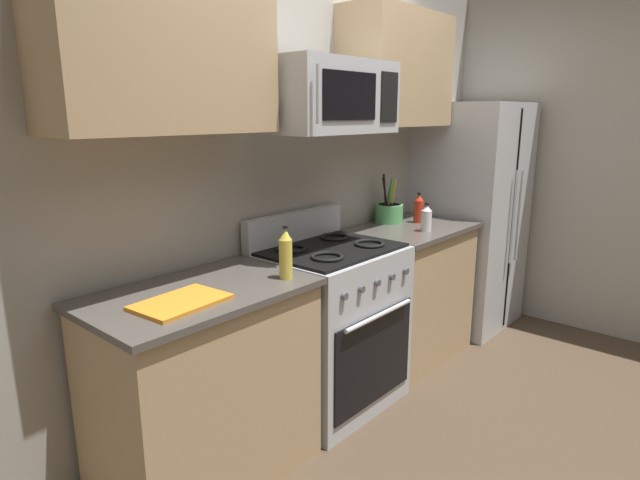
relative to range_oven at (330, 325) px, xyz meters
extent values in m
plane|color=#473828|center=(0.00, -0.65, -0.47)|extent=(16.00, 16.00, 0.00)
cube|color=#9E998E|center=(0.00, 0.37, 0.83)|extent=(8.00, 0.10, 2.60)
cube|color=tan|center=(-0.88, 0.00, -0.03)|extent=(0.93, 0.56, 0.88)
cube|color=#4C4742|center=(-0.88, 0.00, 0.42)|extent=(0.97, 0.60, 0.03)
cube|color=#B2B5BA|center=(0.00, 0.00, -0.02)|extent=(0.76, 0.60, 0.91)
cube|color=black|center=(0.00, -0.31, -0.11)|extent=(0.67, 0.01, 0.51)
cylinder|color=#B2B5BA|center=(0.00, -0.33, 0.15)|extent=(0.57, 0.02, 0.02)
cube|color=black|center=(0.00, 0.00, 0.44)|extent=(0.73, 0.54, 0.02)
cube|color=#B2B5BA|center=(0.00, 0.27, 0.53)|extent=(0.76, 0.06, 0.18)
torus|color=black|center=(-0.18, -0.13, 0.46)|extent=(0.17, 0.17, 0.02)
torus|color=black|center=(0.18, -0.13, 0.46)|extent=(0.17, 0.17, 0.02)
torus|color=black|center=(-0.18, 0.12, 0.46)|extent=(0.17, 0.17, 0.02)
torus|color=black|center=(0.18, 0.12, 0.46)|extent=(0.17, 0.17, 0.02)
cylinder|color=#4C4C51|center=(-0.27, -0.32, 0.32)|extent=(0.04, 0.02, 0.04)
cylinder|color=#4C4C51|center=(-0.14, -0.32, 0.32)|extent=(0.04, 0.02, 0.04)
cylinder|color=#4C4C51|center=(0.00, -0.32, 0.32)|extent=(0.04, 0.02, 0.04)
cylinder|color=#4C4C51|center=(0.14, -0.32, 0.32)|extent=(0.04, 0.02, 0.04)
cylinder|color=#4C4C51|center=(0.27, -0.32, 0.32)|extent=(0.04, 0.02, 0.04)
cube|color=tan|center=(0.83, 0.00, -0.03)|extent=(0.83, 0.56, 0.88)
cube|color=#4C4742|center=(0.83, 0.00, 0.42)|extent=(0.87, 0.60, 0.03)
cube|color=#B2B5BA|center=(1.67, -0.02, 0.39)|extent=(0.77, 0.67, 1.72)
cube|color=black|center=(1.67, -0.36, 0.39)|extent=(0.01, 0.01, 1.63)
cylinder|color=#B2B5BA|center=(1.62, -0.38, 0.43)|extent=(0.02, 0.02, 0.69)
cylinder|color=#B2B5BA|center=(1.72, -0.38, 0.43)|extent=(0.02, 0.02, 0.69)
cube|color=#9E998E|center=(2.15, -0.65, 0.83)|extent=(0.10, 8.00, 2.60)
cube|color=#B2B5BA|center=(0.00, 0.03, 1.25)|extent=(0.74, 0.40, 0.37)
cube|color=black|center=(-0.07, -0.17, 1.25)|extent=(0.41, 0.01, 0.23)
cube|color=black|center=(0.27, -0.17, 1.25)|extent=(0.15, 0.01, 0.26)
cylinder|color=#B2B5BA|center=(-0.33, -0.20, 1.25)|extent=(0.02, 0.02, 0.26)
cube|color=tan|center=(-0.88, 0.15, 1.44)|extent=(0.96, 0.34, 0.70)
cube|color=tan|center=(0.83, 0.15, 1.44)|extent=(0.86, 0.34, 0.70)
cylinder|color=#59AD66|center=(0.85, 0.19, 0.50)|extent=(0.19, 0.19, 0.12)
cylinder|color=black|center=(0.85, 0.19, 0.51)|extent=(0.15, 0.15, 0.11)
cylinder|color=black|center=(0.81, 0.19, 0.61)|extent=(0.02, 0.08, 0.28)
cylinder|color=black|center=(0.82, 0.20, 0.62)|extent=(0.03, 0.06, 0.31)
cylinder|color=orange|center=(0.85, 0.20, 0.57)|extent=(0.08, 0.04, 0.23)
cylinder|color=green|center=(0.85, 0.19, 0.60)|extent=(0.04, 0.03, 0.28)
cylinder|color=yellow|center=(0.88, 0.18, 0.60)|extent=(0.02, 0.05, 0.27)
cube|color=orange|center=(-1.03, -0.09, 0.44)|extent=(0.37, 0.27, 0.02)
cylinder|color=red|center=(0.98, 0.03, 0.51)|extent=(0.07, 0.07, 0.15)
cone|color=red|center=(0.98, 0.03, 0.61)|extent=(0.06, 0.06, 0.04)
cylinder|color=black|center=(0.98, 0.03, 0.64)|extent=(0.03, 0.03, 0.01)
cylinder|color=silver|center=(0.77, -0.15, 0.50)|extent=(0.07, 0.07, 0.13)
cone|color=silver|center=(0.77, -0.15, 0.59)|extent=(0.06, 0.06, 0.04)
cylinder|color=black|center=(0.77, -0.15, 0.61)|extent=(0.03, 0.03, 0.01)
cylinder|color=gold|center=(-0.52, -0.17, 0.53)|extent=(0.06, 0.06, 0.18)
cone|color=gold|center=(-0.52, -0.17, 0.64)|extent=(0.05, 0.05, 0.05)
cylinder|color=black|center=(-0.52, -0.17, 0.68)|extent=(0.02, 0.02, 0.01)
camera|label=1|loc=(-2.15, -1.79, 1.17)|focal=29.61mm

